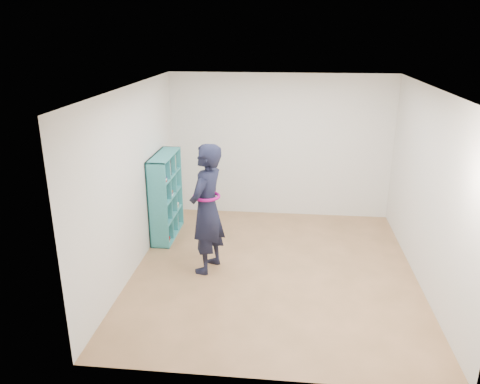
# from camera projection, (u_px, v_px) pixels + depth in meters

# --- Properties ---
(floor) EXTENTS (4.50, 4.50, 0.00)m
(floor) POSITION_uv_depth(u_px,v_px,m) (274.00, 270.00, 6.78)
(floor) COLOR olive
(floor) RESTS_ON ground
(ceiling) EXTENTS (4.50, 4.50, 0.00)m
(ceiling) POSITION_uv_depth(u_px,v_px,m) (279.00, 88.00, 5.92)
(ceiling) COLOR white
(ceiling) RESTS_ON wall_back
(wall_left) EXTENTS (0.02, 4.50, 2.60)m
(wall_left) POSITION_uv_depth(u_px,v_px,m) (133.00, 181.00, 6.55)
(wall_left) COLOR white
(wall_left) RESTS_ON floor
(wall_right) EXTENTS (0.02, 4.50, 2.60)m
(wall_right) POSITION_uv_depth(u_px,v_px,m) (428.00, 190.00, 6.15)
(wall_right) COLOR white
(wall_right) RESTS_ON floor
(wall_back) EXTENTS (4.00, 0.02, 2.60)m
(wall_back) POSITION_uv_depth(u_px,v_px,m) (280.00, 146.00, 8.46)
(wall_back) COLOR white
(wall_back) RESTS_ON floor
(wall_front) EXTENTS (4.00, 0.02, 2.60)m
(wall_front) POSITION_uv_depth(u_px,v_px,m) (268.00, 263.00, 4.23)
(wall_front) COLOR white
(wall_front) RESTS_ON floor
(bookshelf) EXTENTS (0.31, 1.06, 1.41)m
(bookshelf) POSITION_uv_depth(u_px,v_px,m) (164.00, 197.00, 7.71)
(bookshelf) COLOR teal
(bookshelf) RESTS_ON floor
(person) EXTENTS (0.63, 0.78, 1.87)m
(person) POSITION_uv_depth(u_px,v_px,m) (207.00, 209.00, 6.51)
(person) COLOR black
(person) RESTS_ON floor
(smartphone) EXTENTS (0.02, 0.10, 0.13)m
(smartphone) POSITION_uv_depth(u_px,v_px,m) (201.00, 197.00, 6.60)
(smartphone) COLOR silver
(smartphone) RESTS_ON person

